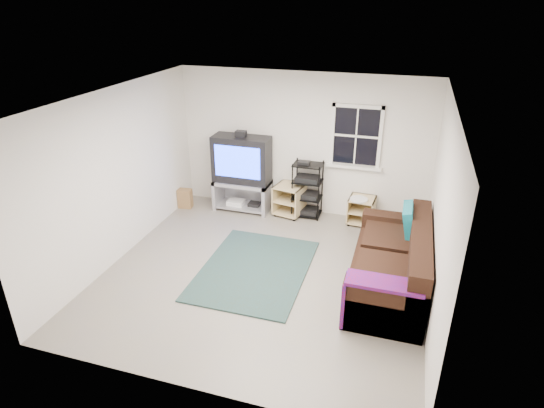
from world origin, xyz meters
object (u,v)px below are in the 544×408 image
(side_table_left, at_px, (290,198))
(sofa, at_px, (393,266))
(side_table_right, at_px, (361,208))
(av_rack, at_px, (307,193))
(tv_unit, at_px, (242,167))

(side_table_left, bearing_deg, sofa, -43.87)
(side_table_right, bearing_deg, side_table_left, -179.68)
(side_table_left, distance_m, side_table_right, 1.32)
(side_table_left, bearing_deg, av_rack, 3.13)
(sofa, bearing_deg, tv_unit, 147.58)
(side_table_right, bearing_deg, sofa, -71.04)
(av_rack, distance_m, side_table_right, 1.02)
(tv_unit, xyz_separation_m, side_table_right, (2.25, 0.06, -0.56))
(tv_unit, distance_m, av_rack, 1.30)
(tv_unit, xyz_separation_m, side_table_left, (0.93, 0.06, -0.54))
(av_rack, height_order, side_table_right, av_rack)
(av_rack, relative_size, sofa, 0.47)
(av_rack, relative_size, side_table_right, 2.03)
(side_table_right, distance_m, sofa, 2.02)
(side_table_right, xyz_separation_m, sofa, (0.65, -1.90, 0.07))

